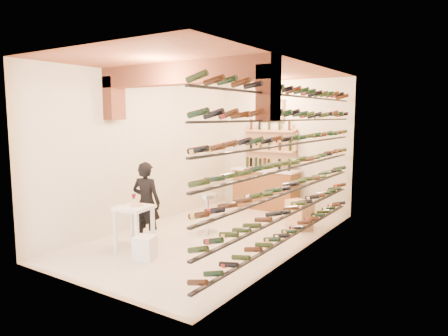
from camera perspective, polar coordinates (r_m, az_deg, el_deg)
name	(u,v)px	position (r m, az deg, el deg)	size (l,w,h in m)	color
ground	(216,236)	(8.13, -1.18, -9.36)	(6.00, 6.00, 0.00)	beige
room_shell	(207,120)	(7.58, -2.35, 6.70)	(3.52, 6.02, 3.21)	beige
wine_rack	(289,162)	(7.08, 9.06, 0.88)	(0.32, 5.70, 2.56)	black
back_counter	(265,188)	(10.37, 5.76, -2.73)	(1.70, 0.62, 1.29)	brown
back_shelving	(270,162)	(10.49, 6.41, 0.88)	(1.40, 0.31, 2.73)	tan
tasting_table	(134,214)	(7.19, -12.38, -6.32)	(0.62, 0.62, 0.97)	white
white_stool	(145,248)	(6.89, -10.94, -10.87)	(0.31, 0.31, 0.39)	white
person	(146,203)	(7.63, -10.74, -4.75)	(0.55, 0.36, 1.50)	black
chrome_barstool	(207,211)	(8.17, -2.35, -5.92)	(0.41, 0.41, 0.80)	silver
crate_lower	(299,222)	(8.69, 10.40, -7.38)	(0.49, 0.34, 0.29)	tan
crate_upper	(300,208)	(8.62, 10.45, -5.47)	(0.52, 0.35, 0.30)	tan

